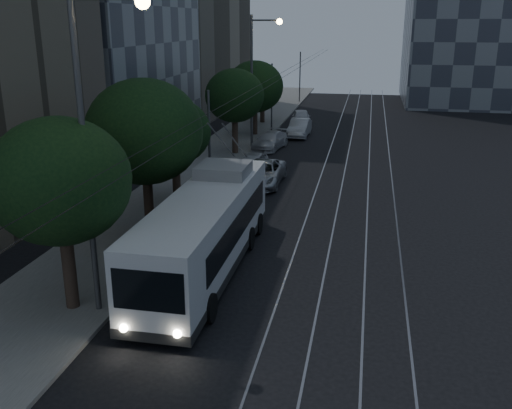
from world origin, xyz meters
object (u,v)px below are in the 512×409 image
Objects in this scene: streetlamp_near at (95,129)px; car_white_d at (301,117)px; car_white_a at (252,164)px; car_white_c at (299,128)px; pickup_silver at (262,173)px; car_white_b at (270,141)px; trolleybus at (206,230)px; streetlamp_far at (257,70)px.

car_white_d is at bearing 87.13° from streetlamp_near.
car_white_c is at bearing 85.77° from car_white_a.
pickup_silver is 1.22× the size of car_white_d.
car_white_a is 0.91× the size of car_white_c.
pickup_silver is 2.36m from car_white_a.
car_white_a is at bearing -100.27° from car_white_d.
car_white_b is (-0.17, 7.92, -0.05)m from car_white_a.
trolleybus is 3.00× the size of car_white_a.
streetlamp_near is at bearing -91.25° from car_white_a.
trolleybus is 23.43m from streetlamp_far.
car_white_d is 0.43× the size of streetlamp_far.
trolleybus is 22.72m from car_white_b.
streetlamp_far is at bearing 90.52° from streetlamp_near.
car_white_c is at bearing 62.78° from streetlamp_far.
car_white_b is 0.45× the size of streetlamp_far.
car_white_d reaches higher than car_white_a.
streetlamp_near is (-2.08, -16.71, 5.58)m from pickup_silver.
pickup_silver is at bearing -73.16° from car_white_b.
pickup_silver reaches higher than car_white_a.
car_white_d is at bearing 94.36° from car_white_b.
car_white_b is (-1.24, 10.03, -0.06)m from pickup_silver.
streetlamp_far reaches higher than car_white_c.
streetlamp_near reaches higher than car_white_a.
pickup_silver is 15.50m from car_white_c.
car_white_b is 27.34m from streetlamp_near.
car_white_a is (-1.23, 14.73, -0.99)m from trolleybus.
car_white_b is at bearing -103.04° from car_white_d.
streetlamp_far is (-0.24, 26.99, -0.32)m from streetlamp_near.
car_white_d reaches higher than car_white_b.
trolleybus is 28.14m from car_white_c.
streetlamp_far is (-1.09, 0.25, 5.32)m from car_white_b.
car_white_c is at bearing 89.35° from pickup_silver.
trolleybus reaches higher than car_white_c.
streetlamp_far is (-2.69, -5.23, 5.23)m from car_white_c.
streetlamp_near reaches higher than car_white_d.
streetlamp_near reaches higher than trolleybus.
streetlamp_far is at bearing 100.62° from car_white_a.
car_white_b is 5.70m from car_white_c.
car_white_b is at bearing 88.19° from streetlamp_near.
car_white_b is 1.00× the size of car_white_c.
trolleybus is at bearing -83.40° from car_white_a.
car_white_d is at bearing 91.17° from pickup_silver.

